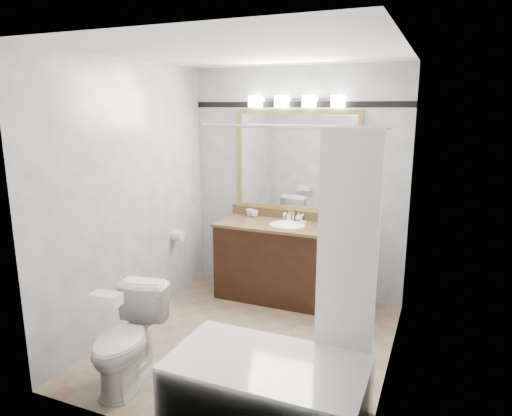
{
  "coord_description": "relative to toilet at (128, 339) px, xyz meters",
  "views": [
    {
      "loc": [
        1.5,
        -3.44,
        2.08
      ],
      "look_at": [
        -0.08,
        0.35,
        1.16
      ],
      "focal_mm": 32.0,
      "sensor_mm": 36.0,
      "label": 1
    }
  ],
  "objects": [
    {
      "name": "toilet",
      "position": [
        0.0,
        0.0,
        0.0
      ],
      "size": [
        0.51,
        0.77,
        0.73
      ],
      "primitive_type": "imported",
      "rotation": [
        0.0,
        0.0,
        0.16
      ],
      "color": "white",
      "rests_on": "ground"
    },
    {
      "name": "soap_bottle_b",
      "position": [
        0.66,
        2.14,
        0.53
      ],
      "size": [
        0.08,
        0.08,
        0.09
      ],
      "primitive_type": "imported",
      "rotation": [
        0.0,
        0.0,
        -0.1
      ],
      "color": "white",
      "rests_on": "vanity"
    },
    {
      "name": "mirror",
      "position": [
        0.6,
        2.2,
        1.14
      ],
      "size": [
        1.4,
        0.04,
        1.1
      ],
      "color": "tan",
      "rests_on": "room"
    },
    {
      "name": "tp_roll",
      "position": [
        -0.54,
        1.58,
        0.34
      ],
      "size": [
        0.11,
        0.12,
        0.12
      ],
      "primitive_type": "cylinder",
      "rotation": [
        0.0,
        1.57,
        0.0
      ],
      "color": "white",
      "rests_on": "room"
    },
    {
      "name": "soap_bar",
      "position": [
        0.74,
        2.05,
        0.5
      ],
      "size": [
        0.08,
        0.05,
        0.02
      ],
      "primitive_type": "cube",
      "rotation": [
        0.0,
        0.0,
        0.11
      ],
      "color": "beige",
      "rests_on": "vanity"
    },
    {
      "name": "bathtub",
      "position": [
        1.15,
        0.02,
        -0.08
      ],
      "size": [
        1.3,
        0.75,
        1.96
      ],
      "color": "white",
      "rests_on": "ground"
    },
    {
      "name": "cup_right",
      "position": [
        0.07,
        2.15,
        0.53
      ],
      "size": [
        0.09,
        0.09,
        0.08
      ],
      "primitive_type": "imported",
      "rotation": [
        0.0,
        0.0,
        -0.06
      ],
      "color": "white",
      "rests_on": "vanity"
    },
    {
      "name": "cup_left",
      "position": [
        0.13,
        2.13,
        0.52
      ],
      "size": [
        0.1,
        0.1,
        0.07
      ],
      "primitive_type": "imported",
      "rotation": [
        0.0,
        0.0,
        0.07
      ],
      "color": "white",
      "rests_on": "vanity"
    },
    {
      "name": "soap_bottle_a",
      "position": [
        0.57,
        2.08,
        0.54
      ],
      "size": [
        0.06,
        0.06,
        0.11
      ],
      "primitive_type": "imported",
      "rotation": [
        0.0,
        0.0,
        0.29
      ],
      "color": "white",
      "rests_on": "vanity"
    },
    {
      "name": "vanity",
      "position": [
        0.6,
        1.94,
        0.08
      ],
      "size": [
        1.53,
        0.58,
        0.97
      ],
      "color": "black",
      "rests_on": "ground"
    },
    {
      "name": "vanity_light_bar",
      "position": [
        0.6,
        2.15,
        1.77
      ],
      "size": [
        1.02,
        0.14,
        0.12
      ],
      "color": "silver",
      "rests_on": "room"
    },
    {
      "name": "accent_stripe",
      "position": [
        0.6,
        2.21,
        1.74
      ],
      "size": [
        2.4,
        0.01,
        0.06
      ],
      "primitive_type": "cube",
      "color": "black",
      "rests_on": "room"
    },
    {
      "name": "tissue_box",
      "position": [
        0.0,
        -0.2,
        0.41
      ],
      "size": [
        0.22,
        0.14,
        0.09
      ],
      "primitive_type": "cube",
      "rotation": [
        0.0,
        0.0,
        0.14
      ],
      "color": "white",
      "rests_on": "toilet"
    },
    {
      "name": "coffee_maker",
      "position": [
        1.11,
        1.96,
        0.66
      ],
      "size": [
        0.18,
        0.21,
        0.33
      ],
      "rotation": [
        0.0,
        0.0,
        -0.38
      ],
      "color": "black",
      "rests_on": "vanity"
    },
    {
      "name": "room",
      "position": [
        0.6,
        0.92,
        0.89
      ],
      "size": [
        2.42,
        2.62,
        2.52
      ],
      "color": "gray",
      "rests_on": "ground"
    }
  ]
}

